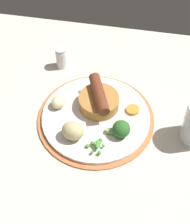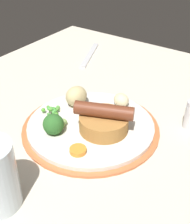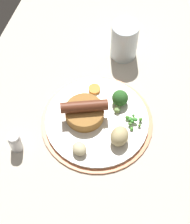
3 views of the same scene
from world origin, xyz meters
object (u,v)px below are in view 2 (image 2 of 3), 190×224
dinner_plate (91,127)px  broccoli_floret_far (55,125)px  sausage_pudding (104,120)px  pea_pile (52,110)px  potato_chunk_1 (121,100)px  carrot_slice_1 (78,150)px  potato_chunk_0 (76,96)px  fork (90,55)px

dinner_plate → broccoli_floret_far: (-6.52, 3.92, 2.84)cm
sausage_pudding → broccoli_floret_far: size_ratio=2.11×
pea_pile → broccoli_floret_far: 6.90cm
broccoli_floret_far → potato_chunk_1: bearing=155.1°
broccoli_floret_far → pea_pile: bearing=-140.3°
dinner_plate → sausage_pudding: 4.54cm
pea_pile → carrot_slice_1: bearing=-119.3°
potato_chunk_0 → pea_pile: bearing=161.1°
carrot_slice_1 → sausage_pudding: bearing=-0.5°
sausage_pudding → pea_pile: (-1.62, 12.14, -1.24)cm
dinner_plate → broccoli_floret_far: size_ratio=5.11×
pea_pile → carrot_slice_1: 13.85cm
potato_chunk_0 → dinner_plate: bearing=-121.1°
dinner_plate → pea_pile: (-1.78, 8.84, 1.88)cm
potato_chunk_0 → potato_chunk_1: size_ratio=1.40×
sausage_pudding → dinner_plate: bearing=-24.6°
carrot_slice_1 → potato_chunk_1: bearing=5.4°
broccoli_floret_far → carrot_slice_1: broccoli_floret_far is taller
sausage_pudding → potato_chunk_1: sausage_pudding is taller
broccoli_floret_far → fork: bearing=-160.2°
dinner_plate → sausage_pudding: bearing=-92.7°
potato_chunk_0 → fork: size_ratio=0.29×
dinner_plate → fork: size_ratio=1.58×
dinner_plate → carrot_slice_1: 9.21cm
dinner_plate → potato_chunk_0: size_ratio=5.53×
potato_chunk_1 → potato_chunk_0: bearing=123.4°
sausage_pudding → potato_chunk_0: (4.27, 10.13, -0.02)cm
potato_chunk_1 → fork: 31.67cm
dinner_plate → fork: 37.73cm
broccoli_floret_far → potato_chunk_0: (10.63, 2.90, 0.25)cm
sausage_pudding → fork: 40.02cm
fork → potato_chunk_0: bearing=-172.2°
dinner_plate → carrot_slice_1: (-8.54, -3.23, 1.25)cm
potato_chunk_0 → potato_chunk_1: (5.51, -8.34, -0.84)cm
pea_pile → fork: bearing=22.3°
dinner_plate → carrot_slice_1: carrot_slice_1 is taller
pea_pile → potato_chunk_1: (11.40, -10.35, 0.38)cm
dinner_plate → potato_chunk_0: bearing=58.9°
pea_pile → potato_chunk_0: potato_chunk_0 is taller
sausage_pudding → carrot_slice_1: bearing=67.6°
potato_chunk_1 → fork: bearing=48.4°
dinner_plate → fork: (30.59, 22.08, -0.27)cm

